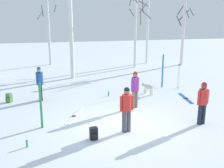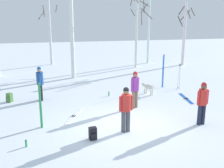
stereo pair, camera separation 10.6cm
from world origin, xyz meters
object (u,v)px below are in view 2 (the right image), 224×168
object	(u,v)px
birch_tree_3	(136,28)
birch_tree_5	(184,32)
ski_pair_planted_2	(40,106)
water_bottle_1	(26,144)
person_2	(135,87)
water_bottle_0	(109,94)
backpack_1	(9,98)
ski_pair_planted_1	(163,71)
ski_pair_lying_1	(74,116)
birch_tree_1	(49,25)
dog	(148,87)
ski_pair_lying_0	(186,98)
ski_poles_0	(179,76)
person_1	(203,101)
person_3	(40,81)
backpack_0	(93,134)
birch_tree_2	(71,18)
person_0	(126,107)
birch_tree_4	(148,29)

from	to	relation	value
birch_tree_3	birch_tree_5	xyz separation A→B (m)	(4.13, 0.26, -0.32)
ski_pair_planted_2	water_bottle_1	bearing A→B (deg)	-106.16
birch_tree_3	person_2	bearing A→B (deg)	-106.36
ski_pair_planted_2	water_bottle_0	distance (m)	4.79
backpack_1	birch_tree_3	size ratio (longest dim) A/B	0.07
ski_pair_planted_1	ski_pair_lying_1	world-z (taller)	ski_pair_planted_1
person_2	backpack_1	world-z (taller)	person_2
ski_pair_planted_2	birch_tree_1	distance (m)	13.12
dog	ski_pair_lying_0	xyz separation A→B (m)	(1.67, -1.12, -0.38)
dog	ski_poles_0	size ratio (longest dim) A/B	0.53
dog	person_1	bearing A→B (deg)	-79.92
person_3	backpack_0	world-z (taller)	person_3
water_bottle_0	birch_tree_3	bearing A→B (deg)	63.52
backpack_1	birch_tree_2	xyz separation A→B (m)	(3.38, 4.35, 3.66)
birch_tree_1	birch_tree_5	bearing A→B (deg)	-12.34
person_0	person_3	xyz separation A→B (m)	(-3.24, 4.38, 0.00)
person_1	ski_pair_planted_2	size ratio (longest dim) A/B	0.96
backpack_0	birch_tree_1	bearing A→B (deg)	96.31
person_3	birch_tree_1	distance (m)	9.80
water_bottle_0	water_bottle_1	bearing A→B (deg)	-127.13
ski_pair_lying_1	birch_tree_4	xyz separation A→B (m)	(6.92, 11.01, 2.85)
ski_pair_lying_1	birch_tree_4	size ratio (longest dim) A/B	0.33
ski_pair_planted_1	birch_tree_2	size ratio (longest dim) A/B	0.26
dog	birch_tree_2	world-z (taller)	birch_tree_2
person_3	dog	xyz separation A→B (m)	(5.56, -0.08, -0.59)
person_3	birch_tree_3	distance (m)	10.01
person_2	birch_tree_5	world-z (taller)	birch_tree_5
ski_poles_0	water_bottle_1	distance (m)	9.56
ski_poles_0	birch_tree_5	size ratio (longest dim) A/B	0.29
person_0	person_2	xyz separation A→B (m)	(1.04, 2.40, 0.00)
birch_tree_2	birch_tree_5	bearing A→B (deg)	17.02
water_bottle_0	birch_tree_4	xyz separation A→B (m)	(4.94, 8.51, 2.75)
birch_tree_1	birch_tree_2	bearing A→B (deg)	-74.01
ski_pair_lying_0	birch_tree_2	xyz separation A→B (m)	(-5.36, 5.60, 3.86)
birch_tree_2	backpack_1	bearing A→B (deg)	-127.78
person_2	ski_pair_lying_1	bearing A→B (deg)	-170.18
water_bottle_1	birch_tree_5	distance (m)	16.72
person_1	water_bottle_1	bearing A→B (deg)	-175.21
backpack_1	water_bottle_1	distance (m)	5.07
person_2	ski_pair_planted_2	xyz separation A→B (m)	(-4.10, -1.39, -0.10)
ski_pair_lying_0	backpack_0	distance (m)	6.35
backpack_0	birch_tree_1	world-z (taller)	birch_tree_1
person_1	backpack_1	bearing A→B (deg)	150.88
water_bottle_1	ski_pair_planted_2	bearing A→B (deg)	73.84
dog	ski_pair_lying_1	xyz separation A→B (m)	(-4.09, -2.38, -0.38)
backpack_1	birch_tree_1	world-z (taller)	birch_tree_1
ski_pair_lying_0	backpack_1	size ratio (longest dim) A/B	4.00
birch_tree_2	birch_tree_5	world-z (taller)	birch_tree_2
water_bottle_1	birch_tree_5	bearing A→B (deg)	46.93
ski_poles_0	birch_tree_4	distance (m)	8.31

